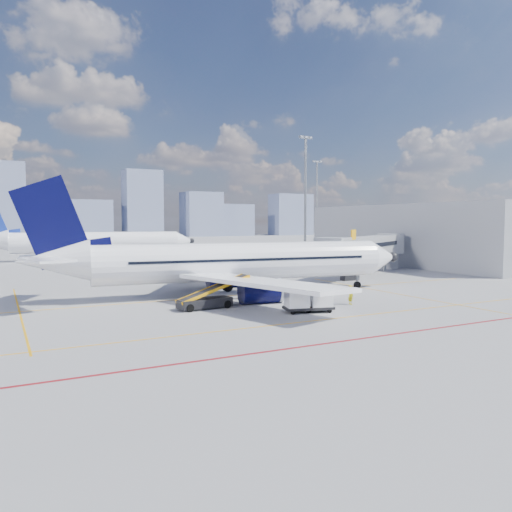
{
  "coord_description": "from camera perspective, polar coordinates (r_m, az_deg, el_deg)",
  "views": [
    {
      "loc": [
        -21.45,
        -35.97,
        7.27
      ],
      "look_at": [
        0.17,
        5.49,
        4.0
      ],
      "focal_mm": 35.0,
      "sensor_mm": 36.0,
      "label": 1
    }
  ],
  "objects": [
    {
      "name": "baggage_tug",
      "position": [
        40.81,
        6.08,
        -5.27
      ],
      "size": [
        2.35,
        1.74,
        1.48
      ],
      "rotation": [
        0.0,
        0.0,
        0.24
      ],
      "color": "white",
      "rests_on": "ground"
    },
    {
      "name": "ground",
      "position": [
        42.5,
        3.24,
        -5.85
      ],
      "size": [
        420.0,
        420.0,
        0.0
      ],
      "primitive_type": "plane",
      "color": "gray",
      "rests_on": "ground"
    },
    {
      "name": "ramp_worker",
      "position": [
        44.42,
        10.75,
        -4.38
      ],
      "size": [
        0.46,
        0.65,
        1.69
      ],
      "primitive_type": "imported",
      "rotation": [
        0.0,
        0.0,
        1.48
      ],
      "color": "yellow",
      "rests_on": "ground"
    },
    {
      "name": "apron_markings",
      "position": [
        38.94,
        5.47,
        -6.77
      ],
      "size": [
        90.0,
        35.12,
        0.01
      ],
      "color": "orange",
      "rests_on": "ground"
    },
    {
      "name": "belt_loader",
      "position": [
        41.89,
        -5.69,
        -5.06
      ],
      "size": [
        6.61,
        2.2,
        2.66
      ],
      "rotation": [
        0.0,
        0.0,
        0.11
      ],
      "color": "black",
      "rests_on": "ground"
    },
    {
      "name": "second_aircraft",
      "position": [
        98.75,
        -18.7,
        1.44
      ],
      "size": [
        40.16,
        34.92,
        11.76
      ],
      "rotation": [
        0.0,
        0.0,
        -0.12
      ],
      "color": "white",
      "rests_on": "ground"
    },
    {
      "name": "floodlight_mast_far",
      "position": [
        152.91,
        6.96,
        6.34
      ],
      "size": [
        3.2,
        0.61,
        25.45
      ],
      "color": "slate",
      "rests_on": "ground"
    },
    {
      "name": "cargo_dolly",
      "position": [
        40.19,
        6.01,
        -4.74
      ],
      "size": [
        4.23,
        2.68,
        2.15
      ],
      "rotation": [
        0.0,
        0.0,
        -0.26
      ],
      "color": "black",
      "rests_on": "ground"
    },
    {
      "name": "distant_skyline",
      "position": [
        226.83,
        -22.74,
        4.78
      ],
      "size": [
        257.34,
        15.45,
        30.87
      ],
      "color": "slate",
      "rests_on": "ground"
    },
    {
      "name": "jet_bridge",
      "position": [
        69.5,
        12.82,
        0.99
      ],
      "size": [
        23.55,
        15.78,
        6.3
      ],
      "color": "#95989D",
      "rests_on": "ground"
    },
    {
      "name": "floodlight_mast_ne",
      "position": [
        108.85,
        5.67,
        7.31
      ],
      "size": [
        3.2,
        0.61,
        25.45
      ],
      "color": "slate",
      "rests_on": "ground"
    },
    {
      "name": "main_aircraft",
      "position": [
        48.8,
        -3.25,
        -0.76
      ],
      "size": [
        38.71,
        33.65,
        11.34
      ],
      "rotation": [
        0.0,
        0.0,
        -0.12
      ],
      "color": "white",
      "rests_on": "ground"
    },
    {
      "name": "terminal_block",
      "position": [
        87.26,
        17.21,
        2.33
      ],
      "size": [
        10.0,
        42.0,
        10.0
      ],
      "color": "#95989D",
      "rests_on": "ground"
    }
  ]
}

